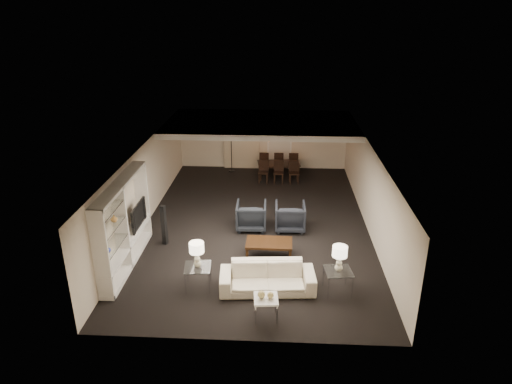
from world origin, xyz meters
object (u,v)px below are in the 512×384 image
object	(u,v)px
chair_nl	(263,172)
chair_fr	(293,162)
dining_table	(279,170)
chair_fm	(279,162)
side_table_left	(198,277)
floor_lamp	(231,150)
table_lamp_left	(197,255)
sofa	(267,278)
armchair_left	(251,216)
pendant_light	(269,137)
side_table_right	(337,281)
floor_speaker	(164,225)
vase_blue	(107,249)
marble_table	(266,308)
vase_amber	(114,218)
table_lamp_right	(339,259)
television	(135,215)
coffee_table	(269,249)
chair_fl	(264,161)
chair_nr	(294,173)
armchair_right	(290,217)
chair_nm	(279,172)

from	to	relation	value
chair_nl	chair_fr	distance (m)	1.77
dining_table	chair_fm	bearing A→B (deg)	82.73
side_table_left	floor_lamp	distance (m)	8.60
side_table_left	table_lamp_left	distance (m)	0.62
sofa	armchair_left	world-z (taller)	armchair_left
pendant_light	armchair_left	distance (m)	4.12
side_table_right	floor_lamp	xyz separation A→B (m)	(-3.46, 8.57, 0.63)
floor_speaker	dining_table	size ratio (longest dim) A/B	0.73
vase_blue	chair_fm	distance (m)	9.75
marble_table	vase_amber	distance (m)	4.29
side_table_right	marble_table	distance (m)	2.03
table_lamp_right	chair_fr	bearing A→B (deg)	95.88
side_table_right	television	distance (m)	5.79
side_table_left	chair_fr	xyz separation A→B (m)	(2.51, 8.61, 0.14)
coffee_table	chair_fl	size ratio (longest dim) A/B	1.45
table_lamp_left	chair_nr	world-z (taller)	table_lamp_left
armchair_right	floor_lamp	distance (m)	5.80
marble_table	chair_nr	world-z (taller)	chair_nr
side_table_left	floor_lamp	bearing A→B (deg)	90.40
armchair_right	chair_fl	size ratio (longest dim) A/B	1.08
pendant_light	table_lamp_left	distance (m)	7.35
armchair_left	marble_table	world-z (taller)	armchair_left
sofa	table_lamp_right	distance (m)	1.80
chair_nm	chair_fm	size ratio (longest dim) A/B	1.00
television	marble_table	bearing A→B (deg)	-127.59
pendant_light	armchair_right	xyz separation A→B (m)	(0.77, -3.81, -1.49)
pendant_light	coffee_table	xyz separation A→B (m)	(0.17, -5.51, -1.69)
marble_table	floor_speaker	xyz separation A→B (m)	(-3.06, 3.27, 0.34)
sofa	chair_nr	bearing A→B (deg)	79.36
coffee_table	chair_fm	size ratio (longest dim) A/B	1.45
chair_fl	chair_fm	world-z (taller)	same
floor_speaker	chair_fm	size ratio (longest dim) A/B	1.39
television	vase_blue	size ratio (longest dim) A/B	6.57
coffee_table	floor_lamp	distance (m)	7.23
vase_blue	chair_nm	size ratio (longest dim) A/B	0.20
vase_blue	chair_nr	distance (m)	8.88
side_table_right	vase_blue	bearing A→B (deg)	-177.36
armchair_right	marble_table	distance (m)	4.44
armchair_left	armchair_right	world-z (taller)	same
television	chair_fm	bearing A→B (deg)	-30.18
marble_table	armchair_left	bearing A→B (deg)	97.77
pendant_light	vase_blue	bearing A→B (deg)	-116.11
vase_blue	vase_amber	distance (m)	0.81
dining_table	chair_nm	xyz separation A→B (m)	(0.00, -0.65, 0.14)
chair_nl	floor_lamp	world-z (taller)	floor_lamp
table_lamp_right	television	bearing A→B (deg)	161.84
armchair_right	chair_nr	world-z (taller)	chair_nr
armchair_right	floor_speaker	world-z (taller)	floor_speaker
floor_speaker	chair_nr	bearing A→B (deg)	69.28
chair_fm	chair_nr	bearing A→B (deg)	116.34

